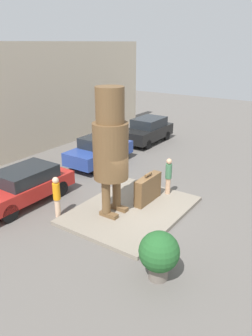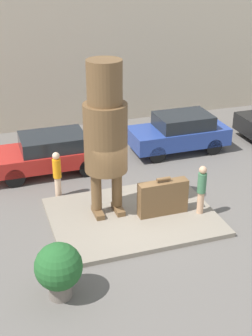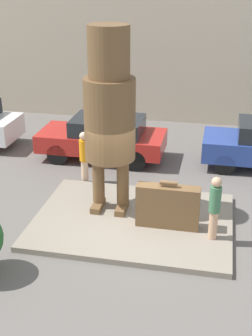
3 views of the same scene
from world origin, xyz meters
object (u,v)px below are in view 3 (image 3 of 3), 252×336
at_px(parked_car_red, 104,137).
at_px(worker_hivis, 84,155).
at_px(giant_suitcase, 168,206).
at_px(tourist, 215,206).
at_px(statue_figure, 109,108).

bearing_deg(parked_car_red, worker_hivis, 87.57).
bearing_deg(worker_hivis, giant_suitcase, -39.35).
relative_size(parked_car_red, worker_hivis, 2.60).
distance_m(tourist, parked_car_red, 6.20).
xyz_separation_m(statue_figure, parked_car_red, (-1.16, 3.76, -2.19)).
xyz_separation_m(giant_suitcase, tourist, (1.15, -0.34, 0.33)).
height_order(tourist, worker_hivis, tourist).
bearing_deg(statue_figure, parked_car_red, 107.16).
height_order(statue_figure, parked_car_red, statue_figure).
bearing_deg(worker_hivis, parked_car_red, 87.57).
bearing_deg(statue_figure, tourist, -19.85).
bearing_deg(parked_car_red, tourist, 129.67).
height_order(parked_car_red, worker_hivis, worker_hivis).
bearing_deg(tourist, giant_suitcase, 163.37).
xyz_separation_m(giant_suitcase, worker_hivis, (-2.89, 2.37, 0.20)).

